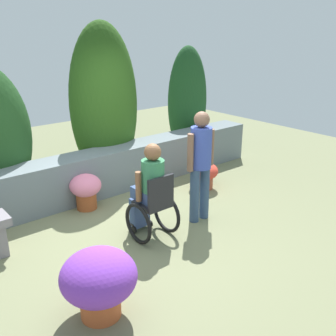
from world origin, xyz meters
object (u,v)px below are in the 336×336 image
Objects in this scene: person_standing_companion at (201,160)px; flower_pot_purple_near at (204,174)px; flower_pot_red_accent at (86,189)px; flower_pot_terracotta_by_wall at (99,280)px; person_in_wheelchair at (151,194)px.

flower_pot_purple_near is (0.90, 0.82, -0.66)m from person_standing_companion.
flower_pot_red_accent is at bearing 163.95° from flower_pot_purple_near.
flower_pot_purple_near is at bearing 28.72° from flower_pot_terracotta_by_wall.
flower_pot_terracotta_by_wall reaches higher than flower_pot_red_accent.
flower_pot_terracotta_by_wall is at bearing -151.28° from flower_pot_purple_near.
person_standing_companion is at bearing -137.69° from flower_pot_purple_near.
person_standing_companion reaches higher than flower_pot_purple_near.
person_in_wheelchair reaches higher than flower_pot_terracotta_by_wall.
person_in_wheelchair reaches higher than flower_pot_red_accent.
flower_pot_terracotta_by_wall is at bearing -140.66° from person_in_wheelchair.
person_in_wheelchair is 2.35× the size of flower_pot_red_accent.
person_standing_companion reaches higher than person_in_wheelchair.
flower_pot_terracotta_by_wall reaches higher than flower_pot_purple_near.
flower_pot_red_accent is (-1.11, 1.40, -0.60)m from person_standing_companion.
person_standing_companion is at bearing 0.84° from person_in_wheelchair.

